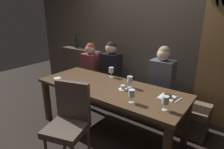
{
  "coord_description": "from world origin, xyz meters",
  "views": [
    {
      "loc": [
        1.54,
        -2.01,
        1.76
      ],
      "look_at": [
        -0.11,
        0.22,
        0.84
      ],
      "focal_mm": 30.57,
      "sensor_mm": 36.0,
      "label": 1
    }
  ],
  "objects": [
    {
      "name": "diner_redhead",
      "position": [
        -1.01,
        0.72,
        0.79
      ],
      "size": [
        0.36,
        0.24,
        0.73
      ],
      "color": "brown",
      "rests_on": "banquette_bench"
    },
    {
      "name": "wine_glass_near_left",
      "position": [
        0.91,
        -0.19,
        0.86
      ],
      "size": [
        0.08,
        0.08,
        0.16
      ],
      "color": "silver",
      "rests_on": "dining_table"
    },
    {
      "name": "wine_bottle_dark_red",
      "position": [
        -1.73,
        1.03,
        1.07
      ],
      "size": [
        0.08,
        0.08,
        0.33
      ],
      "color": "black",
      "rests_on": "back_counter"
    },
    {
      "name": "ground",
      "position": [
        0.0,
        0.0,
        0.0
      ],
      "size": [
        9.0,
        9.0,
        0.0
      ],
      "primitive_type": "plane",
      "color": "black"
    },
    {
      "name": "back_counter",
      "position": [
        -1.55,
        1.04,
        0.47
      ],
      "size": [
        1.1,
        0.28,
        0.95
      ],
      "primitive_type": "cube",
      "color": "#494138",
      "rests_on": "ground"
    },
    {
      "name": "back_wall_tiled",
      "position": [
        0.0,
        1.22,
        1.5
      ],
      "size": [
        6.0,
        0.12,
        3.0
      ],
      "primitive_type": "cube",
      "color": "brown",
      "rests_on": "ground"
    },
    {
      "name": "diner_bearded",
      "position": [
        -0.51,
        0.73,
        0.83
      ],
      "size": [
        0.36,
        0.24,
        0.8
      ],
      "color": "black",
      "rests_on": "banquette_bench"
    },
    {
      "name": "wine_glass_end_right",
      "position": [
        0.52,
        -0.25,
        0.85
      ],
      "size": [
        0.08,
        0.08,
        0.16
      ],
      "color": "silver",
      "rests_on": "dining_table"
    },
    {
      "name": "folded_napkin",
      "position": [
        -0.87,
        -0.22,
        0.74
      ],
      "size": [
        0.14,
        0.13,
        0.01
      ],
      "primitive_type": "cube",
      "rotation": [
        0.0,
        0.0,
        -0.37
      ],
      "color": "silver",
      "rests_on": "dining_table"
    },
    {
      "name": "dining_table",
      "position": [
        0.0,
        0.0,
        0.65
      ],
      "size": [
        2.2,
        0.84,
        0.74
      ],
      "color": "#493422",
      "rests_on": "ground"
    },
    {
      "name": "fork_on_table",
      "position": [
        0.95,
        0.14,
        0.74
      ],
      "size": [
        0.04,
        0.17,
        0.01
      ],
      "primitive_type": "cube",
      "rotation": [
        0.0,
        0.0,
        -0.17
      ],
      "color": "silver",
      "rests_on": "dining_table"
    },
    {
      "name": "banquette_bench",
      "position": [
        0.0,
        0.7,
        0.23
      ],
      "size": [
        2.5,
        0.44,
        0.45
      ],
      "color": "#4A3C2E",
      "rests_on": "ground"
    },
    {
      "name": "chair_near_side",
      "position": [
        -0.04,
        -0.72,
        0.56
      ],
      "size": [
        0.55,
        0.55,
        0.98
      ],
      "color": "brown",
      "rests_on": "ground"
    },
    {
      "name": "wine_glass_far_right",
      "position": [
        0.26,
        0.14,
        0.85
      ],
      "size": [
        0.08,
        0.08,
        0.16
      ],
      "color": "silver",
      "rests_on": "dining_table"
    },
    {
      "name": "dessert_plate",
      "position": [
        0.81,
        0.13,
        0.75
      ],
      "size": [
        0.19,
        0.19,
        0.05
      ],
      "color": "white",
      "rests_on": "dining_table"
    },
    {
      "name": "diner_far_end",
      "position": [
        0.51,
        0.68,
        0.84
      ],
      "size": [
        0.36,
        0.24,
        0.83
      ],
      "color": "#4C515B",
      "rests_on": "banquette_bench"
    },
    {
      "name": "wine_glass_center_front",
      "position": [
        -0.22,
        0.35,
        0.86
      ],
      "size": [
        0.08,
        0.08,
        0.16
      ],
      "color": "silver",
      "rests_on": "dining_table"
    },
    {
      "name": "espresso_cup",
      "position": [
        0.23,
        0.02,
        0.77
      ],
      "size": [
        0.12,
        0.12,
        0.06
      ],
      "color": "white",
      "rests_on": "dining_table"
    }
  ]
}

